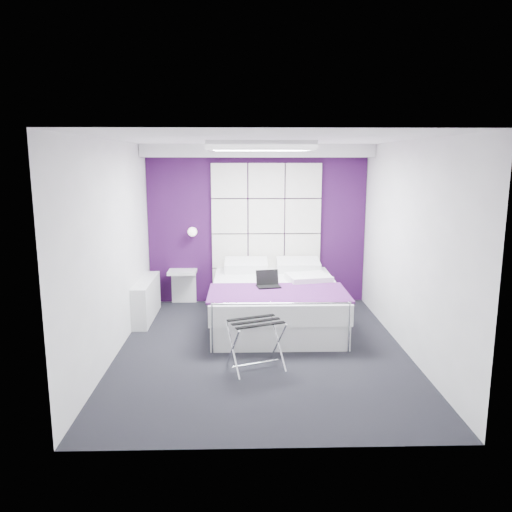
% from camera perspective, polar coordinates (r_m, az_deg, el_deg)
% --- Properties ---
extents(floor, '(4.40, 4.40, 0.00)m').
position_cam_1_polar(floor, '(6.43, 0.67, -10.64)').
color(floor, black).
rests_on(floor, ground).
extents(ceiling, '(4.40, 4.40, 0.00)m').
position_cam_1_polar(ceiling, '(5.98, 0.73, 13.19)').
color(ceiling, white).
rests_on(ceiling, wall_back).
extents(wall_back, '(3.60, 0.00, 3.60)m').
position_cam_1_polar(wall_back, '(8.25, 0.11, 3.54)').
color(wall_back, silver).
rests_on(wall_back, floor).
extents(wall_left, '(0.00, 4.40, 4.40)m').
position_cam_1_polar(wall_left, '(6.27, -15.98, 0.73)').
color(wall_left, silver).
rests_on(wall_left, floor).
extents(wall_right, '(0.00, 4.40, 4.40)m').
position_cam_1_polar(wall_right, '(6.40, 17.02, 0.88)').
color(wall_right, silver).
rests_on(wall_right, floor).
extents(accent_wall, '(3.58, 0.02, 2.58)m').
position_cam_1_polar(accent_wall, '(8.24, 0.12, 3.53)').
color(accent_wall, '#330E3C').
rests_on(accent_wall, wall_back).
extents(soffit, '(3.58, 0.50, 0.20)m').
position_cam_1_polar(soffit, '(7.93, 0.17, 11.94)').
color(soffit, silver).
rests_on(soffit, wall_back).
extents(headboard, '(1.80, 0.08, 2.30)m').
position_cam_1_polar(headboard, '(8.21, 1.17, 2.59)').
color(headboard, silver).
rests_on(headboard, wall_back).
extents(skylight, '(1.36, 0.86, 0.12)m').
position_cam_1_polar(skylight, '(6.58, 0.52, 12.56)').
color(skylight, white).
rests_on(skylight, ceiling).
extents(wall_lamp, '(0.15, 0.15, 0.15)m').
position_cam_1_polar(wall_lamp, '(8.16, -7.26, 2.80)').
color(wall_lamp, white).
rests_on(wall_lamp, wall_back).
extents(radiator, '(0.22, 1.20, 0.60)m').
position_cam_1_polar(radiator, '(7.70, -12.41, -4.86)').
color(radiator, silver).
rests_on(radiator, floor).
extents(bed, '(1.86, 2.25, 0.78)m').
position_cam_1_polar(bed, '(7.30, 2.20, -5.21)').
color(bed, silver).
rests_on(bed, floor).
extents(nightstand, '(0.46, 0.36, 0.05)m').
position_cam_1_polar(nightstand, '(8.26, -8.41, -1.80)').
color(nightstand, silver).
rests_on(nightstand, wall_back).
extents(luggage_rack, '(0.58, 0.43, 0.57)m').
position_cam_1_polar(luggage_rack, '(5.78, -0.02, -10.12)').
color(luggage_rack, silver).
rests_on(luggage_rack, floor).
extents(laptop, '(0.31, 0.23, 0.23)m').
position_cam_1_polar(laptop, '(6.93, 1.43, -3.04)').
color(laptop, black).
rests_on(laptop, bed).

